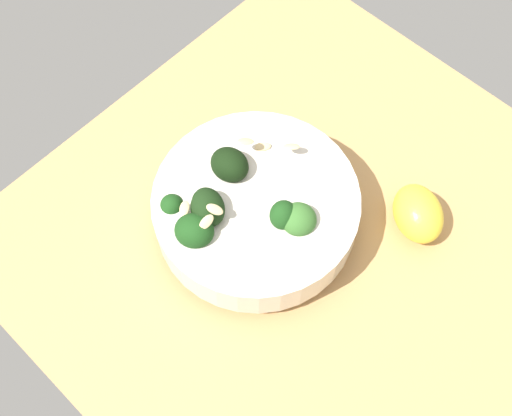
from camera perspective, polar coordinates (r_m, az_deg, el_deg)
name	(u,v)px	position (r cm, az deg, el deg)	size (l,w,h in cm)	color
ground_plane	(312,245)	(75.69, 4.90, -3.25)	(60.27, 60.27, 4.44)	tan
bowl_of_broccoli	(254,208)	(70.32, -0.22, -0.01)	(21.98, 21.98, 10.01)	silver
lemon_wedge	(418,214)	(74.02, 13.86, -0.47)	(6.98, 5.23, 5.02)	yellow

